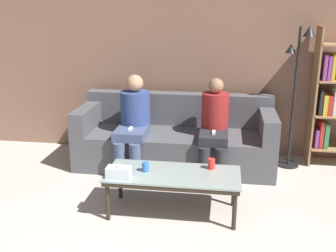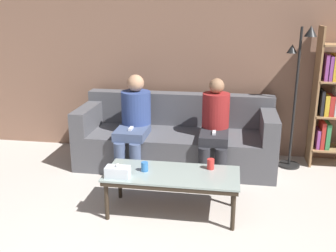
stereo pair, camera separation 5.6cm
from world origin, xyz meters
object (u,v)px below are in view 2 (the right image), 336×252
object	(u,v)px
tissue_box	(118,172)
coffee_table	(172,177)
couch	(176,140)
seated_person_mid_left	(215,125)
cup_near_left	(145,167)
standing_lamp	(298,83)
seated_person_left_end	(134,120)
cup_near_right	(211,164)

from	to	relation	value
tissue_box	coffee_table	bearing A→B (deg)	19.33
couch	coffee_table	size ratio (longest dim) A/B	1.90
seated_person_mid_left	cup_near_left	bearing A→B (deg)	-121.08
standing_lamp	seated_person_left_end	xyz separation A→B (m)	(-1.88, -0.35, -0.43)
seated_person_left_end	seated_person_mid_left	xyz separation A→B (m)	(0.95, -0.01, -0.02)
tissue_box	seated_person_mid_left	xyz separation A→B (m)	(0.82, 1.17, 0.13)
cup_near_right	coffee_table	bearing A→B (deg)	-156.11
seated_person_left_end	seated_person_mid_left	bearing A→B (deg)	-0.89
cup_near_right	standing_lamp	bearing A→B (deg)	52.75
seated_person_left_end	seated_person_mid_left	distance (m)	0.95
coffee_table	seated_person_left_end	world-z (taller)	seated_person_left_end
couch	seated_person_left_end	size ratio (longest dim) A/B	2.10
couch	coffee_table	distance (m)	1.24
cup_near_left	cup_near_right	bearing A→B (deg)	13.87
standing_lamp	seated_person_mid_left	bearing A→B (deg)	-158.54
seated_person_mid_left	standing_lamp	bearing A→B (deg)	21.46
coffee_table	cup_near_left	world-z (taller)	cup_near_left
couch	cup_near_right	xyz separation A→B (m)	(0.48, -1.08, 0.15)
seated_person_mid_left	cup_near_right	bearing A→B (deg)	-89.64
standing_lamp	seated_person_left_end	bearing A→B (deg)	-169.44
coffee_table	seated_person_mid_left	xyz separation A→B (m)	(0.34, 1.01, 0.22)
couch	tissue_box	xyz separation A→B (m)	(-0.34, -1.40, 0.15)
coffee_table	seated_person_left_end	distance (m)	1.21
cup_near_right	seated_person_mid_left	xyz separation A→B (m)	(-0.01, 0.85, 0.13)
tissue_box	seated_person_mid_left	bearing A→B (deg)	55.15
cup_near_right	couch	bearing A→B (deg)	114.13
coffee_table	seated_person_mid_left	distance (m)	1.09
coffee_table	standing_lamp	bearing A→B (deg)	47.12
coffee_table	cup_near_left	size ratio (longest dim) A/B	13.95
couch	seated_person_left_end	bearing A→B (deg)	-156.29
couch	standing_lamp	distance (m)	1.59
seated_person_mid_left	seated_person_left_end	bearing A→B (deg)	179.11
tissue_box	seated_person_left_end	bearing A→B (deg)	96.58
standing_lamp	seated_person_mid_left	world-z (taller)	standing_lamp
tissue_box	standing_lamp	xyz separation A→B (m)	(1.75, 1.54, 0.58)
couch	standing_lamp	world-z (taller)	standing_lamp
cup_near_right	standing_lamp	distance (m)	1.63
standing_lamp	couch	bearing A→B (deg)	-174.23
standing_lamp	cup_near_left	bearing A→B (deg)	-138.29
cup_near_right	standing_lamp	size ratio (longest dim) A/B	0.06
tissue_box	standing_lamp	bearing A→B (deg)	41.35
cup_near_left	cup_near_right	xyz separation A→B (m)	(0.61, 0.15, 0.01)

